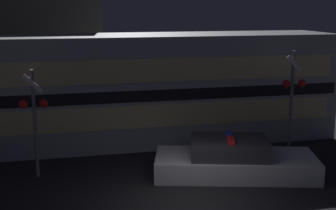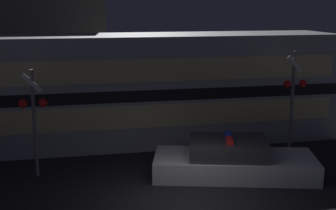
{
  "view_description": "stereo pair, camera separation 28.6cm",
  "coord_description": "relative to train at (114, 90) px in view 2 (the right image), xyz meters",
  "views": [
    {
      "loc": [
        -3.04,
        -10.48,
        4.99
      ],
      "look_at": [
        0.37,
        4.11,
        1.78
      ],
      "focal_mm": 50.0,
      "sensor_mm": 36.0,
      "label": 1
    },
    {
      "loc": [
        -2.76,
        -10.54,
        4.99
      ],
      "look_at": [
        0.37,
        4.11,
        1.78
      ],
      "focal_mm": 50.0,
      "sensor_mm": 36.0,
      "label": 2
    }
  ],
  "objects": [
    {
      "name": "police_car",
      "position": [
        3.09,
        -4.22,
        -1.53
      ],
      "size": [
        5.08,
        3.07,
        1.22
      ],
      "rotation": [
        0.0,
        0.0,
        -0.27
      ],
      "color": "silver",
      "rests_on": "ground_plane"
    },
    {
      "name": "building_left",
      "position": [
        -2.98,
        8.43,
        2.12
      ],
      "size": [
        6.41,
        5.63,
        8.2
      ],
      "color": "#47423D",
      "rests_on": "ground_plane"
    },
    {
      "name": "ground_plane",
      "position": [
        1.2,
        -6.22,
        -1.98
      ],
      "size": [
        120.0,
        120.0,
        0.0
      ],
      "primitive_type": "plane",
      "color": "black"
    },
    {
      "name": "crossing_signal_near",
      "position": [
        5.67,
        -2.78,
        0.14
      ],
      "size": [
        0.81,
        0.31,
        3.52
      ],
      "color": "slate",
      "rests_on": "ground_plane"
    },
    {
      "name": "crossing_signal_far",
      "position": [
        -2.61,
        -3.12,
        -0.04
      ],
      "size": [
        0.81,
        0.31,
        3.2
      ],
      "color": "slate",
      "rests_on": "ground_plane"
    },
    {
      "name": "train",
      "position": [
        0.0,
        0.0,
        0.0
      ],
      "size": [
        16.48,
        2.9,
        3.95
      ],
      "color": "#999EA5",
      "rests_on": "ground_plane"
    }
  ]
}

